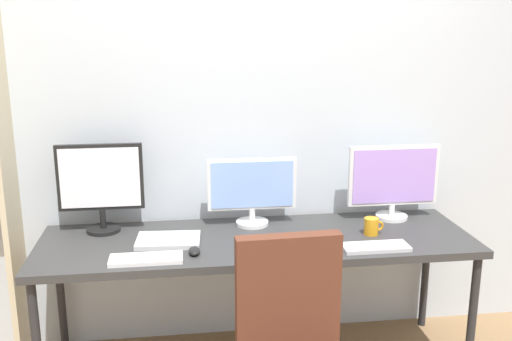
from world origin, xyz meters
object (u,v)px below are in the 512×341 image
object	(u,v)px
monitor_left	(101,183)
coffee_mug	(372,226)
monitor_right	(393,180)
mouse_right_side	(194,251)
keyboard_right	(376,247)
laptop_closed	(168,240)
mouse_left_side	(307,250)
monitor_center	(252,189)
keyboard_left	(146,259)
desk	(257,247)

from	to	relation	value
monitor_left	coffee_mug	bearing A→B (deg)	-9.66
monitor_right	mouse_right_side	bearing A→B (deg)	-161.11
monitor_right	keyboard_right	bearing A→B (deg)	-119.01
laptop_closed	coffee_mug	bearing A→B (deg)	2.77
monitor_right	keyboard_right	world-z (taller)	monitor_right
keyboard_right	monitor_left	bearing A→B (deg)	162.05
mouse_left_side	laptop_closed	distance (m)	0.71
coffee_mug	mouse_left_side	bearing A→B (deg)	-152.00
monitor_center	laptop_closed	bearing A→B (deg)	-154.69
keyboard_left	laptop_closed	size ratio (longest dim) A/B	1.07
desk	keyboard_left	xyz separation A→B (m)	(-0.56, -0.23, 0.06)
keyboard_right	mouse_left_side	bearing A→B (deg)	-178.61
monitor_right	keyboard_left	xyz separation A→B (m)	(-1.37, -0.44, -0.22)
monitor_center	monitor_right	world-z (taller)	monitor_right
mouse_right_side	laptop_closed	bearing A→B (deg)	126.44
mouse_right_side	coffee_mug	world-z (taller)	coffee_mug
monitor_left	keyboard_left	world-z (taller)	monitor_left
keyboard_right	laptop_closed	bearing A→B (deg)	167.53
monitor_right	mouse_left_side	distance (m)	0.78
monitor_left	laptop_closed	size ratio (longest dim) A/B	1.49
monitor_left	mouse_right_side	xyz separation A→B (m)	(0.47, -0.39, -0.25)
monitor_left	monitor_right	size ratio (longest dim) A/B	0.92
desk	monitor_right	size ratio (longest dim) A/B	4.34
monitor_right	laptop_closed	xyz separation A→B (m)	(-1.26, -0.22, -0.22)
keyboard_right	coffee_mug	bearing A→B (deg)	77.00
coffee_mug	laptop_closed	bearing A→B (deg)	178.74
laptop_closed	coffee_mug	xyz separation A→B (m)	(1.07, -0.02, 0.03)
monitor_right	coffee_mug	world-z (taller)	monitor_right
mouse_right_side	coffee_mug	bearing A→B (deg)	8.99
monitor_left	monitor_center	world-z (taller)	monitor_left
mouse_right_side	laptop_closed	xyz separation A→B (m)	(-0.13, 0.17, -0.00)
monitor_right	monitor_left	bearing A→B (deg)	-180.00
monitor_center	mouse_left_side	size ratio (longest dim) A/B	5.09
monitor_center	coffee_mug	size ratio (longest dim) A/B	4.61
desk	laptop_closed	bearing A→B (deg)	-179.41
monitor_right	mouse_left_side	bearing A→B (deg)	-142.81
keyboard_right	mouse_right_side	world-z (taller)	mouse_right_side
keyboard_left	monitor_right	bearing A→B (deg)	17.95
coffee_mug	keyboard_left	bearing A→B (deg)	-170.18
monitor_right	desk	bearing A→B (deg)	-165.23
mouse_left_side	monitor_center	bearing A→B (deg)	115.10
mouse_left_side	mouse_right_side	world-z (taller)	same
monitor_center	laptop_closed	size ratio (longest dim) A/B	1.53
monitor_center	keyboard_right	world-z (taller)	monitor_center
monitor_left	keyboard_left	xyz separation A→B (m)	(0.25, -0.44, -0.26)
keyboard_right	mouse_right_side	distance (m)	0.89
desk	keyboard_right	xyz separation A→B (m)	(0.56, -0.23, 0.06)
desk	monitor_center	bearing A→B (deg)	90.00
mouse_left_side	keyboard_left	bearing A→B (deg)	179.37
mouse_left_side	coffee_mug	distance (m)	0.45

